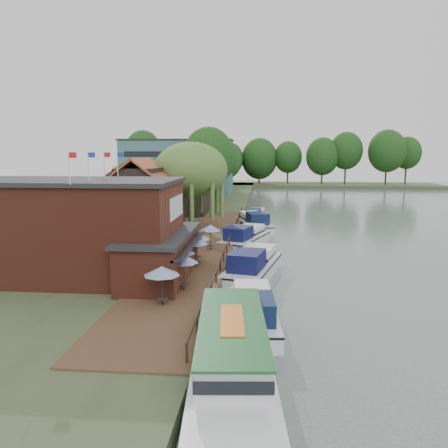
{
  "coord_description": "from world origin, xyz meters",
  "views": [
    {
      "loc": [
        -2.09,
        -31.57,
        10.13
      ],
      "look_at": [
        -6.0,
        12.0,
        3.0
      ],
      "focal_mm": 35.0,
      "sensor_mm": 36.0,
      "label": 1
    }
  ],
  "objects_px": {
    "pub": "(100,229)",
    "umbrella_3": "(195,252)",
    "umbrella_1": "(183,272)",
    "cruiser_1": "(253,262)",
    "umbrella_5": "(211,237)",
    "umbrella_2": "(179,262)",
    "cottage_a": "(142,199)",
    "cruiser_2": "(245,235)",
    "cruiser_4": "(255,214)",
    "cruiser_3": "(254,220)",
    "willow": "(191,187)",
    "swan": "(236,382)",
    "cottage_b": "(141,191)",
    "hotel_block": "(178,166)",
    "umbrella_0": "(162,286)",
    "cottage_c": "(183,186)",
    "umbrella_4": "(197,247)",
    "cruiser_0": "(253,306)",
    "tour_boat": "(232,354)"
  },
  "relations": [
    {
      "from": "pub",
      "to": "umbrella_3",
      "type": "bearing_deg",
      "value": 26.52
    },
    {
      "from": "umbrella_1",
      "to": "cruiser_1",
      "type": "distance_m",
      "value": 8.43
    },
    {
      "from": "umbrella_5",
      "to": "umbrella_2",
      "type": "bearing_deg",
      "value": -96.6
    },
    {
      "from": "pub",
      "to": "cottage_a",
      "type": "bearing_deg",
      "value": 93.81
    },
    {
      "from": "cruiser_2",
      "to": "cruiser_4",
      "type": "distance_m",
      "value": 17.9
    },
    {
      "from": "cottage_a",
      "to": "cruiser_3",
      "type": "xyz_separation_m",
      "value": [
        11.72,
        11.66,
        -3.94
      ]
    },
    {
      "from": "willow",
      "to": "cruiser_4",
      "type": "distance_m",
      "value": 16.8
    },
    {
      "from": "cruiser_1",
      "to": "cruiser_4",
      "type": "xyz_separation_m",
      "value": [
        -0.43,
        29.94,
        -0.25
      ]
    },
    {
      "from": "umbrella_3",
      "to": "swan",
      "type": "xyz_separation_m",
      "value": [
        4.28,
        -16.15,
        -2.07
      ]
    },
    {
      "from": "cottage_b",
      "to": "swan",
      "type": "relative_size",
      "value": 21.82
    },
    {
      "from": "hotel_block",
      "to": "cruiser_3",
      "type": "xyz_separation_m",
      "value": [
        18.72,
        -44.34,
        -5.84
      ]
    },
    {
      "from": "pub",
      "to": "umbrella_0",
      "type": "relative_size",
      "value": 8.42
    },
    {
      "from": "cottage_a",
      "to": "cruiser_2",
      "type": "relative_size",
      "value": 0.85
    },
    {
      "from": "cottage_b",
      "to": "umbrella_3",
      "type": "relative_size",
      "value": 4.04
    },
    {
      "from": "umbrella_5",
      "to": "swan",
      "type": "bearing_deg",
      "value": -80.33
    },
    {
      "from": "pub",
      "to": "umbrella_3",
      "type": "distance_m",
      "value": 7.71
    },
    {
      "from": "umbrella_3",
      "to": "swan",
      "type": "relative_size",
      "value": 5.4
    },
    {
      "from": "cottage_c",
      "to": "cruiser_4",
      "type": "height_order",
      "value": "cottage_c"
    },
    {
      "from": "swan",
      "to": "umbrella_4",
      "type": "bearing_deg",
      "value": 103.75
    },
    {
      "from": "cottage_b",
      "to": "umbrella_4",
      "type": "xyz_separation_m",
      "value": [
        10.46,
        -19.92,
        -2.96
      ]
    },
    {
      "from": "cruiser_1",
      "to": "swan",
      "type": "xyz_separation_m",
      "value": [
        -0.32,
        -17.2,
        -1.08
      ]
    },
    {
      "from": "pub",
      "to": "swan",
      "type": "relative_size",
      "value": 45.45
    },
    {
      "from": "hotel_block",
      "to": "umbrella_2",
      "type": "height_order",
      "value": "hotel_block"
    },
    {
      "from": "cruiser_2",
      "to": "cruiser_0",
      "type": "bearing_deg",
      "value": -67.19
    },
    {
      "from": "umbrella_4",
      "to": "umbrella_0",
      "type": "bearing_deg",
      "value": -92.58
    },
    {
      "from": "cottage_c",
      "to": "umbrella_4",
      "type": "relative_size",
      "value": 3.58
    },
    {
      "from": "umbrella_4",
      "to": "umbrella_5",
      "type": "relative_size",
      "value": 1.0
    },
    {
      "from": "cruiser_1",
      "to": "cruiser_4",
      "type": "height_order",
      "value": "cruiser_1"
    },
    {
      "from": "umbrella_3",
      "to": "tour_boat",
      "type": "xyz_separation_m",
      "value": [
        4.09,
        -15.89,
        -0.89
      ]
    },
    {
      "from": "umbrella_2",
      "to": "umbrella_4",
      "type": "relative_size",
      "value": 1.0
    },
    {
      "from": "tour_boat",
      "to": "umbrella_1",
      "type": "bearing_deg",
      "value": 107.13
    },
    {
      "from": "umbrella_5",
      "to": "cruiser_1",
      "type": "height_order",
      "value": "umbrella_5"
    },
    {
      "from": "umbrella_3",
      "to": "umbrella_4",
      "type": "distance_m",
      "value": 1.81
    },
    {
      "from": "cottage_b",
      "to": "cruiser_4",
      "type": "bearing_deg",
      "value": 32.15
    },
    {
      "from": "umbrella_0",
      "to": "umbrella_4",
      "type": "bearing_deg",
      "value": 87.42
    },
    {
      "from": "cruiser_3",
      "to": "swan",
      "type": "height_order",
      "value": "cruiser_3"
    },
    {
      "from": "hotel_block",
      "to": "cruiser_4",
      "type": "distance_m",
      "value": 41.69
    },
    {
      "from": "umbrella_0",
      "to": "swan",
      "type": "height_order",
      "value": "umbrella_0"
    },
    {
      "from": "umbrella_1",
      "to": "cottage_a",
      "type": "bearing_deg",
      "value": 113.43
    },
    {
      "from": "willow",
      "to": "swan",
      "type": "bearing_deg",
      "value": -77.4
    },
    {
      "from": "hotel_block",
      "to": "cottage_c",
      "type": "xyz_separation_m",
      "value": [
        8.0,
        -37.0,
        -1.9
      ]
    },
    {
      "from": "umbrella_5",
      "to": "cottage_c",
      "type": "bearing_deg",
      "value": 106.05
    },
    {
      "from": "cruiser_0",
      "to": "swan",
      "type": "bearing_deg",
      "value": -99.04
    },
    {
      "from": "cruiser_2",
      "to": "cruiser_4",
      "type": "height_order",
      "value": "cruiser_2"
    },
    {
      "from": "umbrella_0",
      "to": "cruiser_1",
      "type": "distance_m",
      "value": 11.45
    },
    {
      "from": "cruiser_0",
      "to": "cruiser_3",
      "type": "distance_m",
      "value": 32.44
    },
    {
      "from": "cruiser_0",
      "to": "cruiser_2",
      "type": "relative_size",
      "value": 0.94
    },
    {
      "from": "tour_boat",
      "to": "swan",
      "type": "bearing_deg",
      "value": -58.03
    },
    {
      "from": "umbrella_5",
      "to": "cruiser_3",
      "type": "xyz_separation_m",
      "value": [
        3.69,
        17.1,
        -0.98
      ]
    },
    {
      "from": "umbrella_1",
      "to": "cruiser_0",
      "type": "relative_size",
      "value": 0.25
    }
  ]
}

